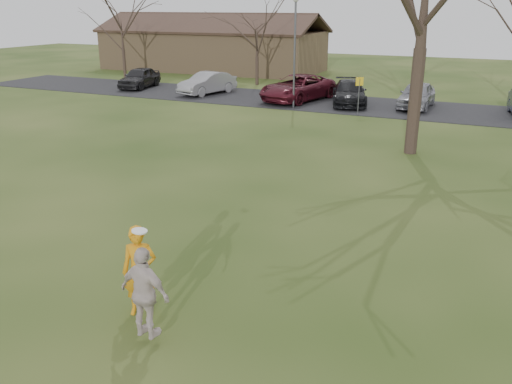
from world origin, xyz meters
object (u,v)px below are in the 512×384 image
building (212,49)px  car_2 (298,88)px  car_4 (417,95)px  catching_play (145,293)px  car_1 (207,83)px  player_defender (140,271)px  car_3 (349,93)px  car_0 (139,78)px  lamp_post (295,39)px

building → car_2: bearing=-44.4°
building → car_4: bearing=-31.2°
car_4 → building: building is taller
catching_play → car_1: bearing=117.3°
player_defender → car_3: bearing=69.9°
car_4 → building: bearing=150.0°
player_defender → car_0: (-18.26, 24.98, -0.15)m
player_defender → building: size_ratio=0.09×
car_2 → car_3: size_ratio=1.18×
car_3 → car_0: bearing=161.9°
car_0 → car_3: size_ratio=0.89×
car_0 → lamp_post: (13.07, -2.82, 3.19)m
car_1 → lamp_post: lamp_post is taller
car_1 → car_4: bearing=17.4°
car_4 → building: size_ratio=0.21×
car_2 → player_defender: bearing=-63.1°
car_0 → car_3: bearing=-11.1°
catching_play → lamp_post: 23.89m
player_defender → car_1: 27.43m
car_1 → car_3: 9.84m
car_4 → catching_play: 25.98m
car_3 → player_defender: bearing=-100.9°
car_1 → building: 14.88m
car_1 → car_0: bearing=-170.0°
car_3 → catching_play: 25.60m
catching_play → car_0: bearing=126.3°
car_3 → lamp_post: lamp_post is taller
player_defender → car_1: size_ratio=0.42×
car_0 → car_2: size_ratio=0.75×
car_4 → car_3: bearing=-170.4°
lamp_post → car_4: bearing=24.5°
car_3 → lamp_post: bearing=-154.7°
car_4 → lamp_post: bearing=-154.3°
lamp_post → car_3: bearing=42.0°
car_0 → car_4: 19.68m
car_0 → lamp_post: size_ratio=0.69×
car_1 → car_2: car_2 is taller
car_2 → building: building is taller
car_0 → car_3: car_0 is taller
lamp_post → building: bearing=132.1°
building → lamp_post: 20.99m
car_0 → catching_play: (18.98, -25.79, 0.26)m
player_defender → catching_play: (0.71, -0.81, 0.11)m
player_defender → car_2: player_defender is taller
car_0 → car_4: bearing=-9.1°
car_4 → catching_play: catching_play is taller
car_2 → car_4: (7.25, 0.57, -0.06)m
catching_play → building: (-19.90, 38.46, 0.90)m
car_1 → lamp_post: 8.17m
car_2 → catching_play: 26.22m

